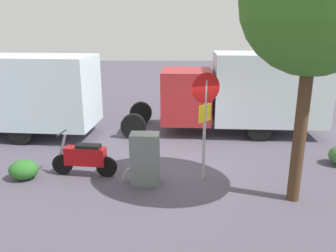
# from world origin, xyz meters

# --- Properties ---
(ground_plane) EXTENTS (60.00, 60.00, 0.00)m
(ground_plane) POSITION_xyz_m (0.00, 0.00, 0.00)
(ground_plane) COLOR #4D4856
(box_truck_near) EXTENTS (7.38, 2.51, 2.97)m
(box_truck_near) POSITION_xyz_m (-2.47, -3.29, 1.63)
(box_truck_near) COLOR black
(box_truck_near) RESTS_ON ground
(box_truck_far) EXTENTS (7.22, 2.72, 2.92)m
(box_truck_far) POSITION_xyz_m (5.75, -2.80, 1.61)
(box_truck_far) COLOR black
(box_truck_far) RESTS_ON ground
(motorcycle) EXTENTS (1.81, 0.58, 1.20)m
(motorcycle) POSITION_xyz_m (2.44, 0.65, 0.52)
(motorcycle) COLOR black
(motorcycle) RESTS_ON ground
(stop_sign) EXTENTS (0.71, 0.33, 2.83)m
(stop_sign) POSITION_xyz_m (-0.72, 0.85, 1.88)
(stop_sign) COLOR #9E9EA3
(stop_sign) RESTS_ON ground
(street_tree) EXTENTS (3.04, 3.04, 5.94)m
(street_tree) POSITION_xyz_m (-2.74, 1.89, 4.39)
(street_tree) COLOR #47301E
(street_tree) RESTS_ON ground
(utility_cabinet) EXTENTS (0.73, 0.50, 1.35)m
(utility_cabinet) POSITION_xyz_m (0.79, 1.12, 0.68)
(utility_cabinet) COLOR slate
(utility_cabinet) RESTS_ON ground
(bike_rack_hoop) EXTENTS (0.85, 0.14, 0.85)m
(bike_rack_hoop) POSITION_xyz_m (1.00, 0.97, 0.00)
(bike_rack_hoop) COLOR #B7B7BC
(bike_rack_hoop) RESTS_ON ground
(shrub_mid_verge) EXTENTS (0.77, 0.63, 0.53)m
(shrub_mid_verge) POSITION_xyz_m (4.03, 0.91, 0.26)
(shrub_mid_verge) COLOR #2B6926
(shrub_mid_verge) RESTS_ON ground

